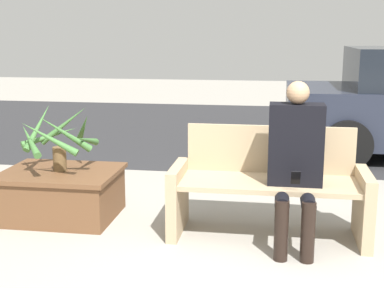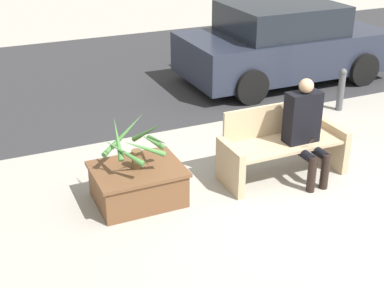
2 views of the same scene
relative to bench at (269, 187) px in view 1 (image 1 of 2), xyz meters
The scene contains 6 objects.
ground_plane 0.81m from the bench, 100.73° to the right, with size 30.00×30.00×0.00m, color #9E998E.
road_surface 4.88m from the bench, 91.54° to the left, with size 20.00×6.00×0.01m, color #2D2D30.
bench is the anchor object (origin of this frame).
person_seated 0.40m from the bench, 41.12° to the right, with size 0.42×0.58×1.29m.
planter_box 1.87m from the bench, behind, with size 1.02×0.80×0.43m.
potted_plant 1.89m from the bench, behind, with size 0.73×0.77×0.59m.
Camera 1 is at (0.17, -3.58, 1.66)m, focal length 50.00 mm.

